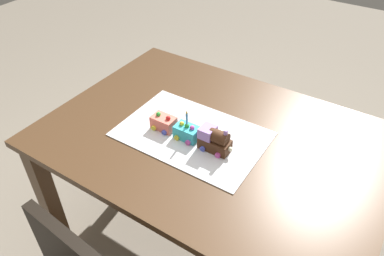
% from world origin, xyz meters
% --- Properties ---
extents(ground_plane, '(8.00, 8.00, 0.00)m').
position_xyz_m(ground_plane, '(0.00, 0.00, 0.00)').
color(ground_plane, gray).
extents(dining_table, '(1.40, 1.00, 0.74)m').
position_xyz_m(dining_table, '(0.00, 0.00, 0.63)').
color(dining_table, '#4C331E').
rests_on(dining_table, ground).
extents(cake_board, '(0.60, 0.40, 0.00)m').
position_xyz_m(cake_board, '(0.08, 0.05, 0.74)').
color(cake_board, silver).
rests_on(cake_board, dining_table).
extents(cake_locomotive, '(0.14, 0.08, 0.12)m').
position_xyz_m(cake_locomotive, '(-0.05, 0.08, 0.79)').
color(cake_locomotive, '#472816').
rests_on(cake_locomotive, cake_board).
extents(cake_car_hopper_turquoise, '(0.10, 0.08, 0.07)m').
position_xyz_m(cake_car_hopper_turquoise, '(0.08, 0.08, 0.77)').
color(cake_car_hopper_turquoise, '#38B7C6').
rests_on(cake_car_hopper_turquoise, cake_board).
extents(cake_car_flatbed_coral, '(0.10, 0.08, 0.07)m').
position_xyz_m(cake_car_flatbed_coral, '(0.20, 0.08, 0.77)').
color(cake_car_flatbed_coral, '#F27260').
rests_on(cake_car_flatbed_coral, cake_board).
extents(birthday_candle, '(0.01, 0.01, 0.06)m').
position_xyz_m(birthday_candle, '(0.08, 0.08, 0.85)').
color(birthday_candle, '#4CA5E5').
rests_on(birthday_candle, cake_car_hopper_turquoise).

